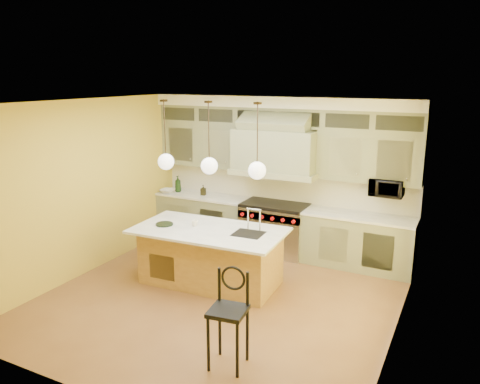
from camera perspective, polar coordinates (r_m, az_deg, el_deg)
The scene contains 18 objects.
floor at distance 7.20m, azimuth -2.55°, elevation -12.89°, with size 5.00×5.00×0.00m, color brown.
ceiling at distance 6.43m, azimuth -2.83°, elevation 10.83°, with size 5.00×5.00×0.00m, color white.
wall_back at distance 8.87m, azimuth 5.23°, elevation 2.20°, with size 5.00×5.00×0.00m, color gold.
wall_front at distance 4.77m, azimuth -17.69°, elevation -8.89°, with size 5.00×5.00×0.00m, color gold.
wall_left at distance 8.16m, azimuth -18.19°, elevation 0.50°, with size 5.00×5.00×0.00m, color gold.
wall_right at distance 5.91m, azimuth 19.03°, elevation -4.54°, with size 5.00×5.00×0.00m, color gold.
back_cabinetry at distance 8.64m, azimuth 4.58°, elevation 1.75°, with size 5.00×0.77×2.90m.
range at distance 8.80m, azimuth 4.24°, elevation -4.38°, with size 1.20×0.74×0.96m.
kitchen_island at distance 7.54m, azimuth -3.56°, elevation -7.68°, with size 2.42×1.37×1.35m.
counter_stool at distance 5.45m, azimuth -1.35°, elevation -14.41°, with size 0.45×0.45×1.16m.
microwave at distance 8.14m, azimuth 17.44°, elevation 0.53°, with size 0.54×0.37×0.30m, color black.
oil_bottle_a at distance 9.64m, azimuth -7.57°, elevation 0.98°, with size 0.13×0.13×0.33m, color black.
oil_bottle_b at distance 9.33m, azimuth -4.50°, elevation 0.24°, with size 0.09×0.09×0.21m, color black.
fruit_bowl at distance 9.62m, azimuth -8.81°, elevation 0.12°, with size 0.30×0.30×0.07m, color silver.
cup at distance 7.51m, azimuth -5.55°, elevation -3.81°, with size 0.10×0.10×0.09m, color white.
pendant_left at distance 7.56m, azimuth -9.02°, elevation 3.89°, with size 0.26×0.26×1.11m.
pendant_center at distance 7.13m, azimuth -3.77°, elevation 3.43°, with size 0.26×0.26×1.11m.
pendant_right at distance 6.77m, azimuth 2.10°, elevation 2.88°, with size 0.26×0.26×1.11m.
Camera 1 is at (3.16, -5.60, 3.25)m, focal length 35.00 mm.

